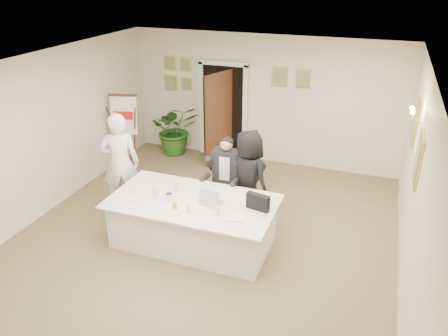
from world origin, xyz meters
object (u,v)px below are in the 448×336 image
conference_table (193,222)px  laptop_bag (258,202)px  potted_palm (175,129)px  standing_man (120,163)px  oj_glass (175,206)px  seated_man (226,176)px  paper_stack (236,218)px  laptop (212,195)px  standing_woman (249,177)px  flip_chart (127,135)px  steel_jug (169,197)px

conference_table → laptop_bag: (1.02, 0.09, 0.51)m
conference_table → potted_palm: 3.78m
standing_man → laptop_bag: (2.65, -0.47, -0.02)m
laptop_bag → oj_glass: bearing=-147.2°
conference_table → seated_man: 1.14m
standing_man → seated_man: bearing=167.3°
paper_stack → oj_glass: bearing=-175.8°
potted_palm → laptop: size_ratio=3.39×
standing_woman → laptop: standing_woman is taller
standing_man → paper_stack: bearing=132.1°
flip_chart → laptop_bag: flip_chart is taller
standing_woman → standing_man: bearing=39.4°
standing_woman → steel_jug: 1.43m
standing_man → laptop: (1.94, -0.52, -0.00)m
conference_table → potted_palm: size_ratio=2.18×
laptop → steel_jug: laptop is taller
conference_table → laptop_bag: laptop_bag is taller
potted_palm → steel_jug: 3.71m
conference_table → seated_man: seated_man is taller
standing_man → standing_woman: 2.28m
paper_stack → oj_glass: oj_glass is taller
conference_table → potted_palm: (-1.89, 3.26, 0.20)m
conference_table → steel_jug: steel_jug is taller
standing_man → steel_jug: bearing=123.7°
potted_palm → paper_stack: potted_palm is taller
potted_palm → laptop_bag: (2.91, -3.17, 0.31)m
conference_table → flip_chart: flip_chart is taller
flip_chart → standing_man: 1.84m
conference_table → standing_man: standing_man is taller
laptop → laptop_bag: bearing=14.4°
standing_woman → flip_chart: bearing=8.0°
laptop_bag → steel_jug: 1.38m
potted_palm → steel_jug: size_ratio=10.80×
conference_table → seated_man: size_ratio=1.78×
laptop → paper_stack: laptop is taller
standing_man → potted_palm: size_ratio=1.54×
laptop → steel_jug: 0.68m
laptop → oj_glass: laptop is taller
oj_glass → conference_table: bearing=69.7°
seated_man → potted_palm: seated_man is taller
laptop → oj_glass: bearing=-127.7°
conference_table → laptop: (0.31, 0.04, 0.52)m
conference_table → paper_stack: paper_stack is taller
conference_table → standing_woman: bearing=57.7°
standing_woman → oj_glass: 1.50m
oj_glass → steel_jug: oj_glass is taller
flip_chart → oj_glass: flip_chart is taller
laptop_bag → paper_stack: laptop_bag is taller
laptop_bag → laptop: bearing=-164.2°
potted_palm → steel_jug: potted_palm is taller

